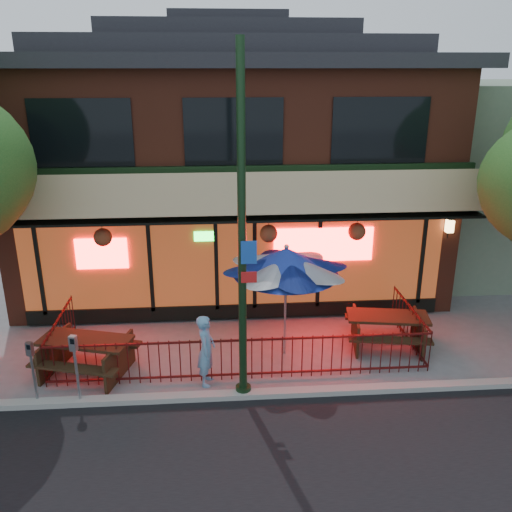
% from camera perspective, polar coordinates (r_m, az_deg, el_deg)
% --- Properties ---
extents(ground, '(80.00, 80.00, 0.00)m').
position_cam_1_polar(ground, '(12.05, -1.45, -13.29)').
color(ground, gray).
rests_on(ground, ground).
extents(curb, '(80.00, 0.25, 0.12)m').
position_cam_1_polar(curb, '(11.60, -1.32, -14.38)').
color(curb, '#999993').
rests_on(curb, ground).
extents(restaurant_building, '(12.96, 9.49, 8.05)m').
position_cam_1_polar(restaurant_building, '(17.41, -2.82, 11.54)').
color(restaurant_building, maroon).
rests_on(restaurant_building, ground).
extents(neighbor_building, '(6.00, 7.00, 6.00)m').
position_cam_1_polar(neighbor_building, '(20.49, 23.49, 7.98)').
color(neighbor_building, slate).
rests_on(neighbor_building, ground).
extents(patio_fence, '(8.44, 2.62, 1.00)m').
position_cam_1_polar(patio_fence, '(12.16, -1.60, -9.51)').
color(patio_fence, '#460F0F').
rests_on(patio_fence, ground).
extents(street_light, '(0.43, 0.32, 7.00)m').
position_cam_1_polar(street_light, '(10.30, -1.46, 0.35)').
color(street_light, black).
rests_on(street_light, ground).
extents(picnic_table_left, '(2.34, 2.02, 0.85)m').
position_cam_1_polar(picnic_table_left, '(12.70, -17.44, -9.50)').
color(picnic_table_left, '#332212').
rests_on(picnic_table_left, ground).
extents(picnic_table_right, '(2.15, 1.77, 0.83)m').
position_cam_1_polar(picnic_table_right, '(13.62, 13.63, -7.16)').
color(picnic_table_right, '#312011').
rests_on(picnic_table_right, ground).
extents(patio_umbrella, '(2.40, 2.40, 2.75)m').
position_cam_1_polar(patio_umbrella, '(12.22, 3.19, -0.56)').
color(patio_umbrella, gray).
rests_on(patio_umbrella, ground).
extents(pedestrian, '(0.47, 0.64, 1.60)m').
position_cam_1_polar(pedestrian, '(11.72, -5.26, -9.84)').
color(pedestrian, '#6099C1').
rests_on(pedestrian, ground).
extents(parking_meter_near, '(0.16, 0.15, 1.55)m').
position_cam_1_polar(parking_meter_near, '(11.45, -18.51, -10.21)').
color(parking_meter_near, '#9A9CA3').
rests_on(parking_meter_near, ground).
extents(parking_meter_far, '(0.15, 0.13, 1.40)m').
position_cam_1_polar(parking_meter_far, '(11.81, -22.53, -10.32)').
color(parking_meter_far, gray).
rests_on(parking_meter_far, ground).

